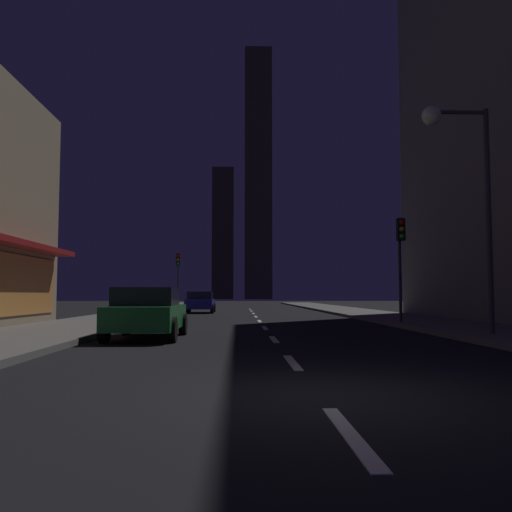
{
  "coord_description": "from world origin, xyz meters",
  "views": [
    {
      "loc": [
        -1.0,
        -6.95,
        1.25
      ],
      "look_at": [
        0.0,
        23.81,
        3.42
      ],
      "focal_mm": 38.41,
      "sensor_mm": 36.0,
      "label": 1
    }
  ],
  "objects": [
    {
      "name": "traffic_light_far_left",
      "position": [
        -5.5,
        34.03,
        3.19
      ],
      "size": [
        0.32,
        0.48,
        4.2
      ],
      "color": "#2D2D2D",
      "rests_on": "sidewalk_left"
    },
    {
      "name": "traffic_light_near_right",
      "position": [
        5.5,
        14.67,
        3.19
      ],
      "size": [
        0.32,
        0.48,
        4.2
      ],
      "color": "#2D2D2D",
      "rests_on": "sidewalk_right"
    },
    {
      "name": "skyscraper_distant_tall",
      "position": [
        -5.11,
        140.25,
        17.59
      ],
      "size": [
        5.75,
        7.35,
        35.19
      ],
      "primitive_type": "cube",
      "color": "#3D3A2E",
      "rests_on": "ground"
    },
    {
      "name": "ground_plane",
      "position": [
        0.0,
        32.0,
        -0.05
      ],
      "size": [
        78.0,
        136.0,
        0.1
      ],
      "primitive_type": "cube",
      "color": "black"
    },
    {
      "name": "lane_marking_center",
      "position": [
        0.0,
        18.8,
        0.01
      ],
      "size": [
        0.16,
        43.8,
        0.01
      ],
      "color": "silver",
      "rests_on": "ground"
    },
    {
      "name": "car_parked_near",
      "position": [
        -3.6,
        8.82,
        0.74
      ],
      "size": [
        1.98,
        4.24,
        1.45
      ],
      "color": "#1E722D",
      "rests_on": "ground"
    },
    {
      "name": "car_parked_far",
      "position": [
        -3.6,
        30.7,
        0.74
      ],
      "size": [
        1.98,
        4.24,
        1.45
      ],
      "color": "navy",
      "rests_on": "ground"
    },
    {
      "name": "fire_hydrant_far_left",
      "position": [
        -5.9,
        21.08,
        0.45
      ],
      "size": [
        0.42,
        0.3,
        0.65
      ],
      "color": "gold",
      "rests_on": "sidewalk_left"
    },
    {
      "name": "skyscraper_distant_mid",
      "position": [
        4.42,
        140.79,
        34.59
      ],
      "size": [
        7.38,
        5.01,
        69.17
      ],
      "primitive_type": "cube",
      "color": "#484436",
      "rests_on": "ground"
    },
    {
      "name": "sidewalk_right",
      "position": [
        7.0,
        32.0,
        0.07
      ],
      "size": [
        4.0,
        76.0,
        0.15
      ],
      "primitive_type": "cube",
      "color": "#605E59",
      "rests_on": "ground"
    },
    {
      "name": "street_lamp_right",
      "position": [
        5.38,
        8.43,
        5.07
      ],
      "size": [
        1.96,
        0.56,
        6.58
      ],
      "color": "#38383D",
      "rests_on": "sidewalk_right"
    },
    {
      "name": "sidewalk_left",
      "position": [
        -7.0,
        32.0,
        0.07
      ],
      "size": [
        4.0,
        76.0,
        0.15
      ],
      "primitive_type": "cube",
      "color": "#605E59",
      "rests_on": "ground"
    }
  ]
}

